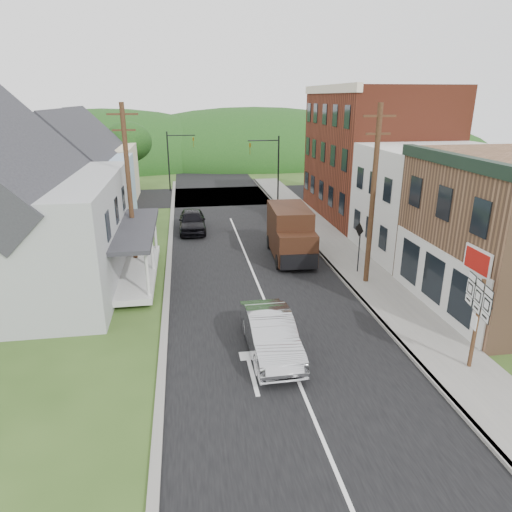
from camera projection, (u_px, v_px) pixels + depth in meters
name	position (u px, v px, depth m)	size (l,w,h in m)	color
ground	(273.00, 322.00, 19.80)	(120.00, 120.00, 0.00)	#2D4719
road	(243.00, 250.00, 29.13)	(9.00, 90.00, 0.02)	black
cross_road	(221.00, 196.00, 44.98)	(60.00, 9.00, 0.02)	black
sidewalk_right	(342.00, 254.00, 28.11)	(2.80, 55.00, 0.15)	slate
curb_right	(321.00, 255.00, 27.91)	(0.20, 55.00, 0.15)	slate
curb_left	(169.00, 264.00, 26.56)	(0.30, 55.00, 0.12)	slate
storefront_white	(435.00, 202.00, 27.39)	(8.00, 7.00, 6.50)	silver
storefront_red	(374.00, 154.00, 35.67)	(8.00, 12.00, 10.00)	maroon
house_gray	(10.00, 205.00, 22.24)	(10.20, 12.24, 8.35)	#A8ABAE
house_blue	(79.00, 178.00, 32.82)	(7.14, 8.16, 7.28)	#99BDD1
house_cream	(94.00, 162.00, 41.14)	(7.14, 8.16, 7.28)	beige
utility_pole_right	(373.00, 196.00, 22.36)	(1.60, 0.26, 9.00)	#472D19
utility_pole_left	(129.00, 186.00, 24.77)	(1.60, 0.26, 9.00)	#472D19
traffic_signal_right	(271.00, 161.00, 41.11)	(2.87, 0.20, 6.00)	black
traffic_signal_left	(175.00, 154.00, 46.38)	(2.87, 0.20, 6.00)	black
tree_left_d	(128.00, 142.00, 46.71)	(4.80, 4.80, 6.94)	#382616
forested_ridge	(206.00, 160.00, 71.10)	(90.00, 30.00, 16.00)	black
silver_sedan	(271.00, 334.00, 17.13)	(1.68, 4.81, 1.59)	#AAABAF
dark_sedan	(192.00, 221.00, 32.86)	(1.86, 4.62, 1.57)	black
delivery_van	(291.00, 233.00, 27.24)	(2.50, 5.55, 3.04)	black
route_sign_cluster	(477.00, 311.00, 15.57)	(0.45, 1.88, 3.34)	#472D19
warning_sign	(359.00, 241.00, 24.54)	(0.20, 0.75, 2.78)	black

